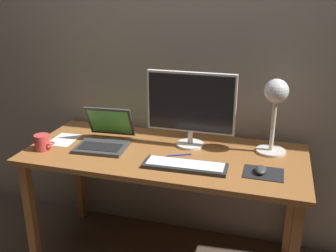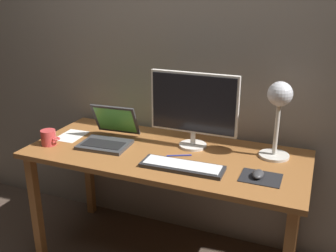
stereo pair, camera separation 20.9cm
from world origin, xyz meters
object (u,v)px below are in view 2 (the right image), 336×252
laptop (110,133)px  monitor (194,106)px  pen (179,155)px  mouse (258,174)px  keyboard_main (182,166)px  coffee_mug (49,138)px  desk_lamp (279,105)px

laptop → monitor: bearing=13.7°
monitor → pen: 0.30m
mouse → pen: bearing=168.1°
keyboard_main → pen: bearing=116.6°
coffee_mug → mouse: bearing=2.0°
laptop → desk_lamp: bearing=9.1°
mouse → pen: size_ratio=0.69×
keyboard_main → mouse: mouse is taller
laptop → pen: size_ratio=2.43×
desk_lamp → keyboard_main: bearing=-141.7°
monitor → keyboard_main: monitor is taller
laptop → keyboard_main: bearing=-18.5°
coffee_mug → pen: (0.78, 0.14, -0.04)m
pen → coffee_mug: bearing=-169.9°
laptop → mouse: size_ratio=3.54×
coffee_mug → monitor: bearing=20.4°
desk_lamp → mouse: (-0.04, -0.29, -0.28)m
laptop → mouse: 0.93m
monitor → mouse: (0.43, -0.26, -0.23)m
monitor → keyboard_main: bearing=-81.6°
mouse → pen: (-0.45, 0.10, -0.02)m
monitor → mouse: 0.55m
coffee_mug → pen: bearing=10.1°
desk_lamp → coffee_mug: desk_lamp is taller
desk_lamp → mouse: desk_lamp is taller
keyboard_main → laptop: bearing=161.5°
laptop → pen: (0.47, -0.04, -0.06)m
coffee_mug → pen: 0.80m
monitor → coffee_mug: (-0.81, -0.30, -0.20)m
monitor → desk_lamp: monitor is taller
desk_lamp → mouse: bearing=-97.6°
keyboard_main → coffee_mug: (-0.85, -0.00, 0.03)m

